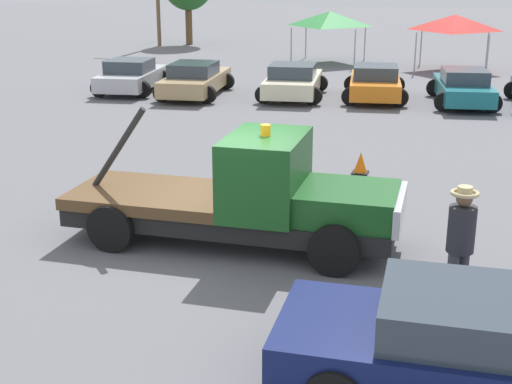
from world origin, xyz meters
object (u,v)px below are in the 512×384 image
foreground_car (490,349)px  traffic_cone (361,164)px  canopy_tent_green (330,19)px  parked_car_orange (375,83)px  parked_car_teal (463,87)px  parked_car_silver (131,76)px  parked_car_tan (195,79)px  canopy_tent_red (455,23)px  tow_truck (250,198)px  person_near_truck (461,237)px  parked_car_cream (293,81)px

foreground_car → traffic_cone: bearing=105.2°
foreground_car → canopy_tent_green: canopy_tent_green is taller
parked_car_orange → parked_car_teal: 3.28m
parked_car_silver → parked_car_orange: (9.81, 1.15, 0.00)m
canopy_tent_green → parked_car_tan: bearing=-105.4°
foreground_car → parked_car_orange: 20.06m
parked_car_silver → canopy_tent_red: 16.06m
parked_car_tan → traffic_cone: bearing=-145.2°
parked_car_tan → foreground_car: bearing=-155.6°
parked_car_silver → parked_car_teal: (13.09, 1.08, 0.00)m
tow_truck → canopy_tent_red: bearing=82.1°
parked_car_teal → traffic_cone: parked_car_teal is taller
parked_car_teal → tow_truck: bearing=158.6°
person_near_truck → parked_car_teal: (-0.38, 17.16, -0.49)m
canopy_tent_red → parked_car_cream: bearing=-120.4°
parked_car_tan → canopy_tent_red: size_ratio=1.48×
tow_truck → parked_car_cream: size_ratio=1.37×
parked_car_tan → traffic_cone: (8.07, -9.11, -0.40)m
parked_car_silver → canopy_tent_green: bearing=-36.2°
foreground_car → traffic_cone: (-2.99, 9.24, -0.40)m
traffic_cone → canopy_tent_green: bearing=103.6°
parked_car_cream → person_near_truck: bearing=-165.4°
parked_car_orange → parked_car_teal: (3.28, -0.07, 0.00)m
person_near_truck → parked_car_tan: (-10.62, 15.94, -0.48)m
tow_truck → person_near_truck: size_ratio=3.26×
parked_car_orange → parked_car_tan: bearing=92.0°
parked_car_cream → parked_car_orange: bearing=-87.1°
tow_truck → parked_car_orange: 15.76m
canopy_tent_green → parked_car_cream: bearing=-86.1°
tow_truck → foreground_car: (4.22, -3.88, -0.26)m
parked_car_silver → canopy_tent_green: canopy_tent_green is taller
tow_truck → traffic_cone: 5.54m
parked_car_silver → canopy_tent_green: (5.96, 11.16, 1.65)m
traffic_cone → parked_car_teal: bearing=78.1°
foreground_car → person_near_truck: 2.50m
parked_car_cream → traffic_cone: (4.24, -9.82, -0.39)m
parked_car_orange → traffic_cone: parked_car_orange is taller
canopy_tent_green → parked_car_orange: bearing=-69.0°
canopy_tent_green → canopy_tent_red: bearing=-8.9°
foreground_car → parked_car_tan: same height
tow_truck → parked_car_tan: tow_truck is taller
parked_car_teal → parked_car_cream: bearing=85.3°
parked_car_teal → canopy_tent_green: (-7.12, 10.08, 1.65)m
parked_car_silver → canopy_tent_green: 12.76m
foreground_car → parked_car_cream: (-7.23, 19.06, -0.00)m
person_near_truck → traffic_cone: bearing=151.1°
parked_car_cream → traffic_cone: parked_car_cream is taller
tow_truck → parked_car_teal: (3.40, 15.69, -0.27)m
foreground_car → parked_car_silver: bearing=124.2°
parked_car_silver → traffic_cone: bearing=-138.4°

